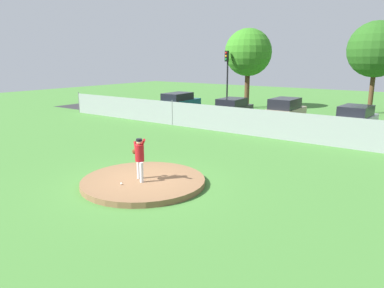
{
  "coord_description": "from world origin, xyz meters",
  "views": [
    {
      "loc": [
        8.79,
        -9.16,
        4.49
      ],
      "look_at": [
        0.33,
        2.58,
        1.06
      ],
      "focal_mm": 34.03,
      "sensor_mm": 36.0,
      "label": 1
    }
  ],
  "objects_px": {
    "parked_car_silver": "(355,120)",
    "parked_car_champagne": "(284,112)",
    "baseball": "(121,184)",
    "traffic_cone_orange": "(260,117)",
    "traffic_light_near": "(227,70)",
    "parked_car_teal": "(178,103)",
    "pitcher_youth": "(139,155)",
    "parked_car_charcoal": "(232,109)"
  },
  "relations": [
    {
      "from": "baseball",
      "to": "traffic_cone_orange",
      "type": "xyz_separation_m",
      "value": [
        -2.32,
        15.93,
        0.02
      ]
    },
    {
      "from": "pitcher_youth",
      "to": "baseball",
      "type": "distance_m",
      "value": 1.18
    },
    {
      "from": "parked_car_champagne",
      "to": "traffic_cone_orange",
      "type": "height_order",
      "value": "parked_car_champagne"
    },
    {
      "from": "parked_car_teal",
      "to": "parked_car_charcoal",
      "type": "xyz_separation_m",
      "value": [
        5.15,
        -0.02,
        -0.07
      ]
    },
    {
      "from": "pitcher_youth",
      "to": "traffic_light_near",
      "type": "xyz_separation_m",
      "value": [
        -7.58,
        18.88,
        2.32
      ]
    },
    {
      "from": "baseball",
      "to": "parked_car_silver",
      "type": "height_order",
      "value": "parked_car_silver"
    },
    {
      "from": "traffic_cone_orange",
      "to": "parked_car_champagne",
      "type": "bearing_deg",
      "value": -1.66
    },
    {
      "from": "parked_car_charcoal",
      "to": "parked_car_teal",
      "type": "bearing_deg",
      "value": 179.76
    },
    {
      "from": "baseball",
      "to": "pitcher_youth",
      "type": "bearing_deg",
      "value": 75.15
    },
    {
      "from": "pitcher_youth",
      "to": "parked_car_champagne",
      "type": "xyz_separation_m",
      "value": [
        -0.7,
        15.14,
        -0.3
      ]
    },
    {
      "from": "traffic_cone_orange",
      "to": "traffic_light_near",
      "type": "relative_size",
      "value": 0.11
    },
    {
      "from": "baseball",
      "to": "traffic_light_near",
      "type": "height_order",
      "value": "traffic_light_near"
    },
    {
      "from": "parked_car_silver",
      "to": "parked_car_champagne",
      "type": "bearing_deg",
      "value": 175.68
    },
    {
      "from": "parked_car_silver",
      "to": "parked_car_champagne",
      "type": "distance_m",
      "value": 4.71
    },
    {
      "from": "baseball",
      "to": "parked_car_teal",
      "type": "xyz_separation_m",
      "value": [
        -9.58,
        15.42,
        0.57
      ]
    },
    {
      "from": "pitcher_youth",
      "to": "parked_car_champagne",
      "type": "height_order",
      "value": "pitcher_youth"
    },
    {
      "from": "baseball",
      "to": "parked_car_silver",
      "type": "xyz_separation_m",
      "value": [
        4.19,
        15.52,
        0.54
      ]
    },
    {
      "from": "baseball",
      "to": "traffic_light_near",
      "type": "distance_m",
      "value": 21.21
    },
    {
      "from": "parked_car_charcoal",
      "to": "traffic_cone_orange",
      "type": "relative_size",
      "value": 7.57
    },
    {
      "from": "parked_car_champagne",
      "to": "traffic_cone_orange",
      "type": "xyz_separation_m",
      "value": [
        -1.81,
        0.05,
        -0.58
      ]
    },
    {
      "from": "parked_car_silver",
      "to": "baseball",
      "type": "bearing_deg",
      "value": -105.12
    },
    {
      "from": "parked_car_teal",
      "to": "traffic_cone_orange",
      "type": "xyz_separation_m",
      "value": [
        7.26,
        0.51,
        -0.55
      ]
    },
    {
      "from": "baseball",
      "to": "parked_car_teal",
      "type": "bearing_deg",
      "value": 121.85
    },
    {
      "from": "parked_car_teal",
      "to": "parked_car_silver",
      "type": "xyz_separation_m",
      "value": [
        13.77,
        0.11,
        -0.03
      ]
    },
    {
      "from": "parked_car_charcoal",
      "to": "traffic_light_near",
      "type": "relative_size",
      "value": 0.82
    },
    {
      "from": "parked_car_champagne",
      "to": "traffic_light_near",
      "type": "bearing_deg",
      "value": 151.47
    },
    {
      "from": "parked_car_champagne",
      "to": "traffic_light_near",
      "type": "relative_size",
      "value": 0.85
    },
    {
      "from": "baseball",
      "to": "parked_car_silver",
      "type": "relative_size",
      "value": 0.02
    },
    {
      "from": "parked_car_silver",
      "to": "traffic_cone_orange",
      "type": "xyz_separation_m",
      "value": [
        -6.51,
        0.41,
        -0.52
      ]
    },
    {
      "from": "baseball",
      "to": "parked_car_champagne",
      "type": "bearing_deg",
      "value": 91.81
    },
    {
      "from": "parked_car_charcoal",
      "to": "traffic_cone_orange",
      "type": "bearing_deg",
      "value": 14.2
    },
    {
      "from": "parked_car_champagne",
      "to": "baseball",
      "type": "bearing_deg",
      "value": -88.19
    },
    {
      "from": "parked_car_teal",
      "to": "traffic_cone_orange",
      "type": "bearing_deg",
      "value": 4.04
    },
    {
      "from": "parked_car_teal",
      "to": "parked_car_silver",
      "type": "height_order",
      "value": "parked_car_teal"
    },
    {
      "from": "parked_car_champagne",
      "to": "traffic_light_near",
      "type": "distance_m",
      "value": 8.26
    },
    {
      "from": "parked_car_teal",
      "to": "parked_car_silver",
      "type": "relative_size",
      "value": 1.12
    },
    {
      "from": "parked_car_charcoal",
      "to": "parked_car_silver",
      "type": "bearing_deg",
      "value": 0.84
    },
    {
      "from": "baseball",
      "to": "parked_car_charcoal",
      "type": "relative_size",
      "value": 0.02
    },
    {
      "from": "baseball",
      "to": "traffic_cone_orange",
      "type": "distance_m",
      "value": 16.1
    },
    {
      "from": "pitcher_youth",
      "to": "traffic_cone_orange",
      "type": "xyz_separation_m",
      "value": [
        -2.51,
        15.19,
        -0.88
      ]
    },
    {
      "from": "baseball",
      "to": "traffic_cone_orange",
      "type": "bearing_deg",
      "value": 98.27
    },
    {
      "from": "pitcher_youth",
      "to": "parked_car_teal",
      "type": "relative_size",
      "value": 0.34
    }
  ]
}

